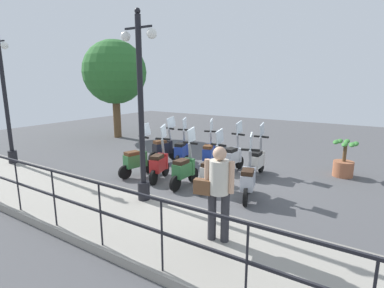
{
  "coord_description": "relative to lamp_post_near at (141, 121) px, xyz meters",
  "views": [
    {
      "loc": [
        -7.1,
        -4.2,
        2.75
      ],
      "look_at": [
        0.2,
        0.5,
        0.9
      ],
      "focal_mm": 28.0,
      "sensor_mm": 36.0,
      "label": 1
    }
  ],
  "objects": [
    {
      "name": "ground_plane",
      "position": [
        2.4,
        -0.1,
        -1.91
      ],
      "size": [
        28.0,
        28.0,
        0.0
      ],
      "primitive_type": "plane",
      "color": "#4C4C4F"
    },
    {
      "name": "promenade_walkway",
      "position": [
        -0.75,
        -0.1,
        -1.83
      ],
      "size": [
        2.2,
        20.0,
        0.15
      ],
      "color": "gray",
      "rests_on": "ground_plane"
    },
    {
      "name": "fence_railing",
      "position": [
        -1.8,
        -0.1,
        -1.02
      ],
      "size": [
        0.04,
        16.03,
        1.07
      ],
      "color": "black",
      "rests_on": "promenade_walkway"
    },
    {
      "name": "lamp_post_near",
      "position": [
        0.0,
        0.0,
        0.0
      ],
      "size": [
        0.26,
        0.9,
        4.0
      ],
      "color": "black",
      "rests_on": "promenade_walkway"
    },
    {
      "name": "lamp_post_far",
      "position": [
        0.0,
        5.58,
        0.05
      ],
      "size": [
        0.26,
        0.9,
        4.1
      ],
      "color": "black",
      "rests_on": "promenade_walkway"
    },
    {
      "name": "pedestrian_with_bag",
      "position": [
        -0.66,
        -2.19,
        -0.83
      ],
      "size": [
        0.4,
        0.63,
        1.59
      ],
      "rotation": [
        0.0,
        0.0,
        0.23
      ],
      "color": "#28282D",
      "rests_on": "promenade_walkway"
    },
    {
      "name": "tree_large",
      "position": [
        5.54,
        6.65,
        1.2
      ],
      "size": [
        2.99,
        2.99,
        4.63
      ],
      "color": "brown",
      "rests_on": "ground_plane"
    },
    {
      "name": "potted_palm",
      "position": [
        4.73,
        -3.47,
        -1.46
      ],
      "size": [
        1.06,
        0.66,
        1.05
      ],
      "color": "#9E5B3D",
      "rests_on": "ground_plane"
    },
    {
      "name": "scooter_near_0",
      "position": [
        1.61,
        -1.8,
        -1.43
      ],
      "size": [
        1.21,
        0.53,
        1.54
      ],
      "rotation": [
        0.0,
        0.0,
        0.28
      ],
      "color": "black",
      "rests_on": "ground_plane"
    },
    {
      "name": "scooter_near_1",
      "position": [
        1.69,
        -0.8,
        -1.43
      ],
      "size": [
        1.23,
        0.44,
        1.54
      ],
      "rotation": [
        0.0,
        0.0,
        -0.05
      ],
      "color": "black",
      "rests_on": "ground_plane"
    },
    {
      "name": "scooter_near_2",
      "position": [
        1.51,
        -0.07,
        -1.43
      ],
      "size": [
        1.23,
        0.44,
        1.54
      ],
      "rotation": [
        0.0,
        0.0,
        -0.01
      ],
      "color": "black",
      "rests_on": "ground_plane"
    },
    {
      "name": "scooter_near_3",
      "position": [
        1.56,
        0.81,
        -1.43
      ],
      "size": [
        1.21,
        0.52,
        1.54
      ],
      "rotation": [
        0.0,
        0.0,
        0.26
      ],
      "color": "black",
      "rests_on": "ground_plane"
    },
    {
      "name": "scooter_near_4",
      "position": [
        1.49,
        1.6,
        -1.43
      ],
      "size": [
        1.22,
        0.51,
        1.54
      ],
      "rotation": [
        0.0,
        0.0,
        -0.23
      ],
      "color": "black",
      "rests_on": "ground_plane"
    },
    {
      "name": "scooter_far_0",
      "position": [
        3.39,
        -1.35,
        -1.43
      ],
      "size": [
        1.23,
        0.44,
        1.54
      ],
      "rotation": [
        0.0,
        0.0,
        0.05
      ],
      "color": "black",
      "rests_on": "ground_plane"
    },
    {
      "name": "scooter_far_1",
      "position": [
        3.39,
        -0.57,
        -1.43
      ],
      "size": [
        1.23,
        0.44,
        1.54
      ],
      "rotation": [
        0.0,
        0.0,
        -0.09
      ],
      "color": "black",
      "rests_on": "ground_plane"
    },
    {
      "name": "scooter_far_2",
      "position": [
        3.42,
        0.28,
        -1.43
      ],
      "size": [
        1.2,
        0.55,
        1.54
      ],
      "rotation": [
        0.0,
        0.0,
        0.31
      ],
      "color": "black",
      "rests_on": "ground_plane"
    },
    {
      "name": "scooter_far_3",
      "position": [
        3.22,
        1.2,
        -1.43
      ],
      "size": [
        1.2,
        0.54,
        1.54
      ],
      "rotation": [
        0.0,
        0.0,
        0.29
      ],
      "color": "black",
      "rests_on": "ground_plane"
    },
    {
      "name": "scooter_far_4",
      "position": [
        3.19,
        1.94,
        -1.43
      ],
      "size": [
        1.2,
        0.54,
        1.54
      ],
      "rotation": [
        0.0,
        0.0,
        -0.29
      ],
      "color": "black",
      "rests_on": "ground_plane"
    }
  ]
}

